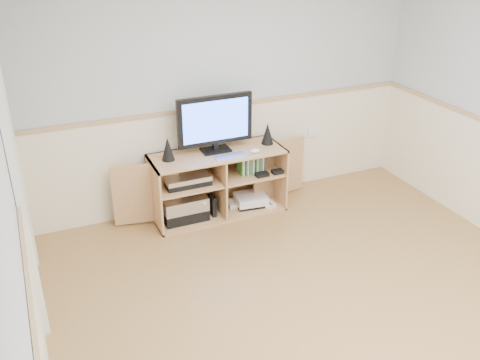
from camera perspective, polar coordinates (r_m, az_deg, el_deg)
name	(u,v)px	position (r m, az deg, el deg)	size (l,w,h in m)	color
room	(342,172)	(3.45, 10.87, 0.85)	(4.04, 4.54, 2.54)	tan
media_cabinet	(216,180)	(5.31, -2.58, -0.02)	(2.04, 0.49, 0.65)	tan
monitor	(215,122)	(5.06, -2.68, 6.24)	(0.74, 0.18, 0.55)	black
speaker_left	(168,149)	(4.97, -7.71, 3.30)	(0.12, 0.12, 0.22)	black
speaker_right	(267,133)	(5.30, 2.95, 4.99)	(0.12, 0.12, 0.22)	black
keyboard	(230,156)	(5.03, -1.04, 2.55)	(0.31, 0.12, 0.01)	silver
mouse	(255,151)	(5.12, 1.63, 3.12)	(0.10, 0.06, 0.04)	white
av_components	(185,199)	(5.21, -5.91, -2.07)	(0.51, 0.32, 0.47)	black
game_consoles	(249,200)	(5.48, 1.01, -2.17)	(0.46, 0.30, 0.11)	white
game_cases	(251,163)	(5.30, 1.19, 1.78)	(0.26, 0.14, 0.19)	#3F8C3F
wall_outlet	(313,131)	(5.85, 7.74, 5.17)	(0.12, 0.03, 0.12)	white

